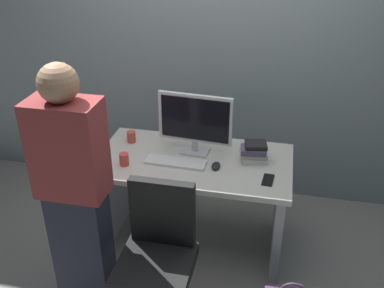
{
  "coord_description": "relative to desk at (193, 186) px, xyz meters",
  "views": [
    {
      "loc": [
        0.55,
        -2.66,
        2.32
      ],
      "look_at": [
        0.0,
        -0.05,
        0.89
      ],
      "focal_mm": 40.93,
      "sensor_mm": 36.0,
      "label": 1
    }
  ],
  "objects": [
    {
      "name": "mouse",
      "position": [
        0.18,
        -0.08,
        0.25
      ],
      "size": [
        0.06,
        0.1,
        0.03
      ],
      "primitive_type": "ellipsoid",
      "color": "black",
      "rests_on": "desk"
    },
    {
      "name": "ground_plane",
      "position": [
        0.0,
        0.0,
        -0.51
      ],
      "size": [
        9.0,
        9.0,
        0.0
      ],
      "primitive_type": "plane",
      "color": "gray"
    },
    {
      "name": "cup_by_monitor",
      "position": [
        -0.52,
        0.16,
        0.28
      ],
      "size": [
        0.07,
        0.07,
        0.09
      ],
      "primitive_type": "cylinder",
      "color": "#D84C3F",
      "rests_on": "desk"
    },
    {
      "name": "wall_back",
      "position": [
        0.0,
        0.86,
        0.99
      ],
      "size": [
        6.4,
        0.1,
        3.0
      ],
      "primitive_type": "cube",
      "color": "gray",
      "rests_on": "ground"
    },
    {
      "name": "cell_phone",
      "position": [
        0.54,
        -0.17,
        0.24
      ],
      "size": [
        0.08,
        0.15,
        0.01
      ],
      "primitive_type": "cube",
      "rotation": [
        0.0,
        0.0,
        -0.08
      ],
      "color": "black",
      "rests_on": "desk"
    },
    {
      "name": "person_at_desk",
      "position": [
        -0.57,
        -0.71,
        0.33
      ],
      "size": [
        0.4,
        0.24,
        1.64
      ],
      "color": "#262838",
      "rests_on": "ground"
    },
    {
      "name": "keyboard",
      "position": [
        -0.11,
        -0.09,
        0.24
      ],
      "size": [
        0.43,
        0.14,
        0.02
      ],
      "primitive_type": "cube",
      "rotation": [
        0.0,
        0.0,
        -0.03
      ],
      "color": "white",
      "rests_on": "desk"
    },
    {
      "name": "book_stack",
      "position": [
        0.43,
        0.07,
        0.3
      ],
      "size": [
        0.22,
        0.16,
        0.14
      ],
      "color": "white",
      "rests_on": "desk"
    },
    {
      "name": "monitor",
      "position": [
        -0.01,
        0.1,
        0.49
      ],
      "size": [
        0.54,
        0.16,
        0.46
      ],
      "color": "silver",
      "rests_on": "desk"
    },
    {
      "name": "cup_near_keyboard",
      "position": [
        -0.46,
        -0.18,
        0.28
      ],
      "size": [
        0.07,
        0.07,
        0.09
      ],
      "primitive_type": "cylinder",
      "color": "#D84C3F",
      "rests_on": "desk"
    },
    {
      "name": "desk",
      "position": [
        0.0,
        0.0,
        0.0
      ],
      "size": [
        1.4,
        0.76,
        0.74
      ],
      "color": "beige",
      "rests_on": "ground"
    },
    {
      "name": "office_chair",
      "position": [
        -0.06,
        -0.76,
        -0.08
      ],
      "size": [
        0.52,
        0.52,
        0.94
      ],
      "color": "black",
      "rests_on": "ground"
    }
  ]
}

